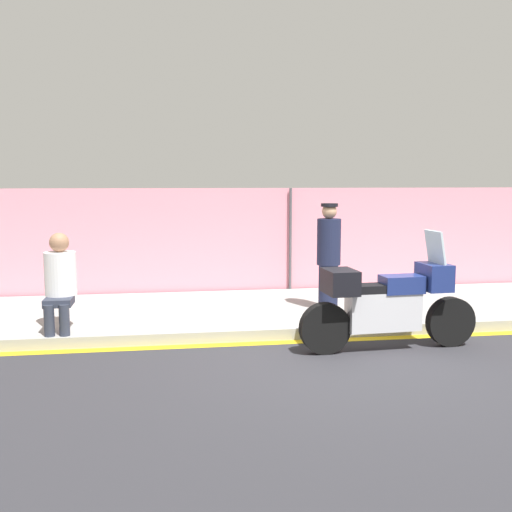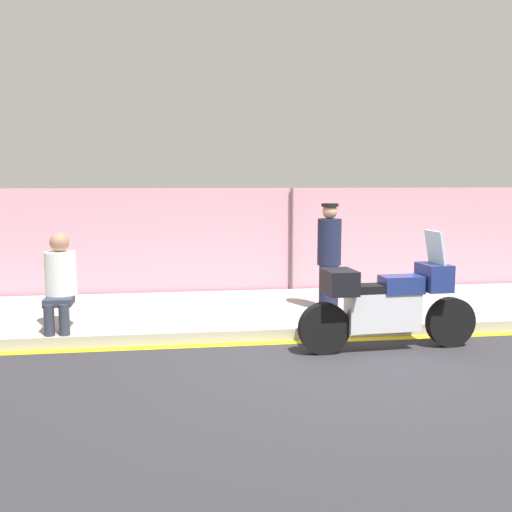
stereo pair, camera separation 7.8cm
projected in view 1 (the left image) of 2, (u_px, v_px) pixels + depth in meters
name	position (u px, v px, depth m)	size (l,w,h in m)	color
ground_plane	(359.00, 361.00, 7.12)	(120.00, 120.00, 0.00)	#2D2D33
sidewalk	(309.00, 310.00, 9.55)	(43.87, 2.94, 0.15)	#9E9E99
curb_paint_stripe	(337.00, 340.00, 8.03)	(43.87, 0.18, 0.01)	gold
storefront_fence	(289.00, 243.00, 10.96)	(41.68, 0.17, 1.99)	pink
motorcycle	(388.00, 303.00, 7.51)	(2.34, 0.58, 1.51)	black
officer_standing	(329.00, 256.00, 9.11)	(0.36, 0.36, 1.63)	#191E38
person_seated_on_curb	(60.00, 277.00, 7.91)	(0.41, 0.68, 1.29)	#2D3342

